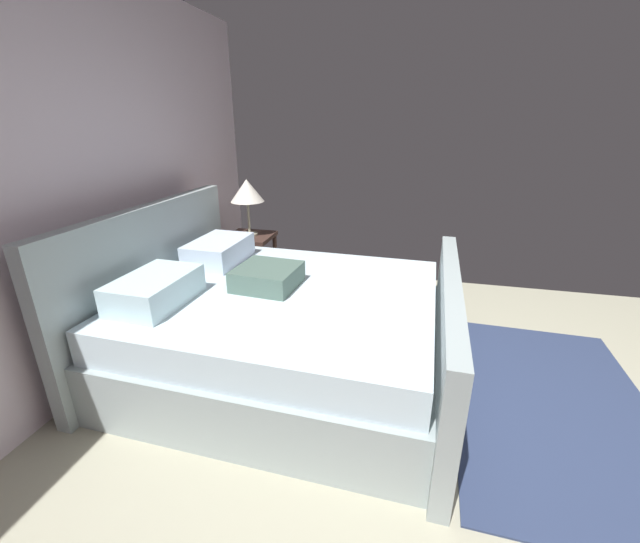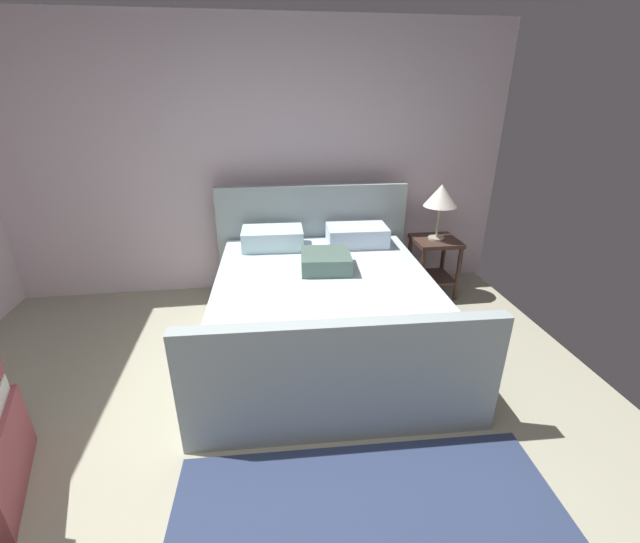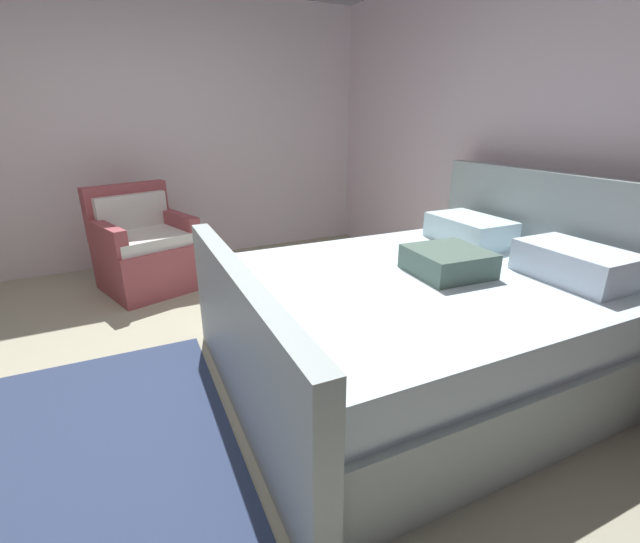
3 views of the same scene
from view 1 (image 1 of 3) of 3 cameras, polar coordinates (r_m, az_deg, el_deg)
The scene contains 6 objects.
ground_plane at distance 2.64m, azimuth 28.23°, elevation -22.52°, with size 4.93×5.54×0.02m, color #A9A68C.
wall_back at distance 2.83m, azimuth -35.03°, elevation 9.29°, with size 5.05×0.12×2.61m, color silver.
bed at distance 2.83m, azimuth -5.47°, elevation -7.65°, with size 1.97×2.25×1.13m.
nightstand_right at distance 4.15m, azimuth -9.79°, elevation 2.53°, with size 0.44×0.44×0.60m.
table_lamp_right at distance 3.99m, azimuth -10.36°, elevation 11.12°, with size 0.32×0.32×0.55m.
area_rug at distance 3.04m, azimuth 30.09°, elevation -16.14°, with size 2.00×1.18×0.01m, color navy.
Camera 1 is at (-1.86, 0.74, 1.71)m, focal length 22.47 mm.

